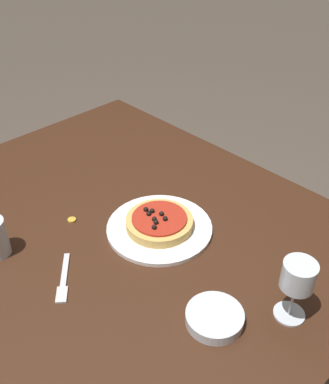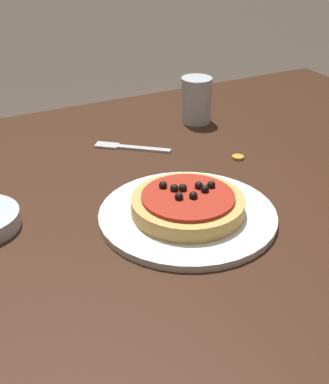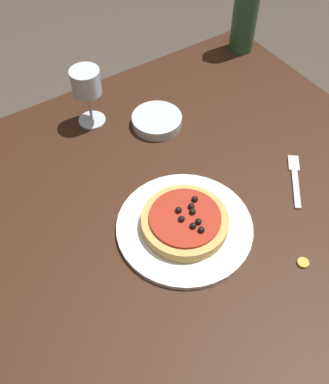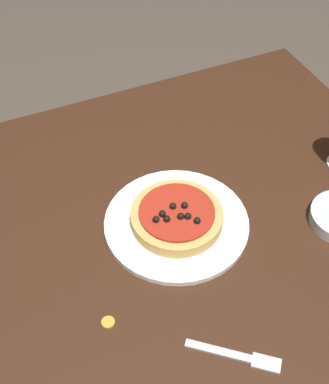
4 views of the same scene
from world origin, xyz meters
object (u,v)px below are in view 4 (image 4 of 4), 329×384
(dinner_plate, at_px, (176,223))
(fork, at_px, (239,356))
(pizza, at_px, (177,216))
(bottle_cap, at_px, (108,322))
(dining_table, at_px, (146,289))

(dinner_plate, relative_size, fork, 2.13)
(pizza, relative_size, bottle_cap, 7.78)
(pizza, bearing_deg, dinner_plate, 58.62)
(dinner_plate, bearing_deg, bottle_cap, -142.90)
(pizza, height_order, fork, pizza)
(bottle_cap, bearing_deg, dinner_plate, 37.10)
(pizza, distance_m, fork, 0.30)
(dinner_plate, bearing_deg, fork, -94.45)
(dining_table, xyz_separation_m, bottle_cap, (-0.11, -0.09, 0.09))
(pizza, bearing_deg, fork, -94.43)
(pizza, height_order, bottle_cap, pizza)
(dinner_plate, height_order, bottle_cap, dinner_plate)
(bottle_cap, bearing_deg, fork, -39.55)
(pizza, relative_size, fork, 1.34)
(dining_table, distance_m, fork, 0.26)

